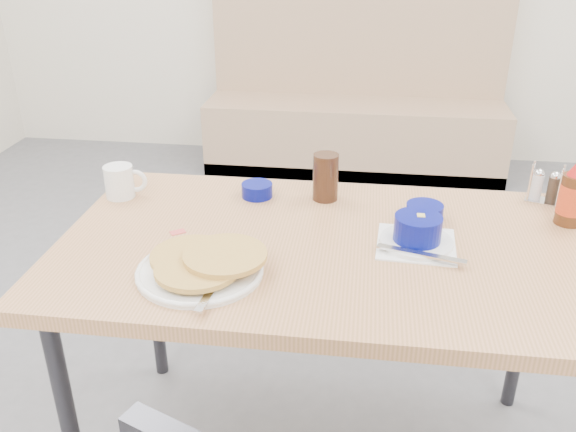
# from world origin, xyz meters

# --- Properties ---
(booth_bench) EXTENTS (1.90, 0.56, 1.22)m
(booth_bench) POSITION_xyz_m (0.00, 2.78, 0.35)
(booth_bench) COLOR tan
(booth_bench) RESTS_ON ground
(dining_table) EXTENTS (1.40, 0.80, 0.76)m
(dining_table) POSITION_xyz_m (0.00, 0.25, 0.70)
(dining_table) COLOR tan
(dining_table) RESTS_ON ground
(pancake_plate) EXTENTS (0.31, 0.33, 0.05)m
(pancake_plate) POSITION_xyz_m (-0.28, 0.06, 0.78)
(pancake_plate) COLOR white
(pancake_plate) RESTS_ON dining_table
(coffee_mug) EXTENTS (0.13, 0.09, 0.10)m
(coffee_mug) POSITION_xyz_m (-0.64, 0.46, 0.81)
(coffee_mug) COLOR white
(coffee_mug) RESTS_ON dining_table
(grits_setting) EXTENTS (0.22, 0.22, 0.08)m
(grits_setting) POSITION_xyz_m (0.22, 0.27, 0.80)
(grits_setting) COLOR white
(grits_setting) RESTS_ON dining_table
(creamer_bowl) EXTENTS (0.09, 0.09, 0.04)m
(creamer_bowl) POSITION_xyz_m (-0.23, 0.51, 0.78)
(creamer_bowl) COLOR #040B6E
(creamer_bowl) RESTS_ON dining_table
(butter_bowl) EXTENTS (0.10, 0.10, 0.05)m
(butter_bowl) POSITION_xyz_m (0.25, 0.42, 0.78)
(butter_bowl) COLOR #040B6E
(butter_bowl) RESTS_ON dining_table
(amber_tumbler) EXTENTS (0.08, 0.08, 0.14)m
(amber_tumbler) POSITION_xyz_m (-0.03, 0.52, 0.83)
(amber_tumbler) COLOR #321B0F
(amber_tumbler) RESTS_ON dining_table
(condiment_caddy) EXTENTS (0.11, 0.08, 0.12)m
(condiment_caddy) POSITION_xyz_m (0.61, 0.59, 0.80)
(condiment_caddy) COLOR silver
(condiment_caddy) RESTS_ON dining_table
(syrup_bottle) EXTENTS (0.07, 0.07, 0.19)m
(syrup_bottle) POSITION_xyz_m (0.64, 0.45, 0.84)
(syrup_bottle) COLOR #47230F
(syrup_bottle) RESTS_ON dining_table
(sugar_wrapper) EXTENTS (0.05, 0.04, 0.00)m
(sugar_wrapper) POSITION_xyz_m (-0.40, 0.25, 0.76)
(sugar_wrapper) COLOR #D74A47
(sugar_wrapper) RESTS_ON dining_table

